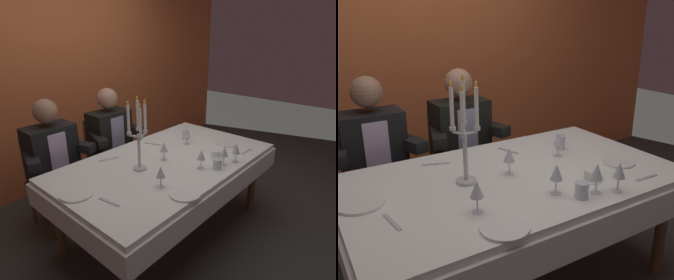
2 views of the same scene
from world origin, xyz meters
The scene contains 22 objects.
ground_plane centered at (0.00, 0.00, 0.00)m, with size 12.00×12.00×0.00m, color #333531.
back_wall centered at (0.00, 1.66, 1.35)m, with size 6.00×0.12×2.70m, color #CF6636.
dining_table centered at (0.00, 0.00, 0.62)m, with size 1.94×1.14×0.74m.
candelabra centered at (-0.28, 0.05, 1.01)m, with size 0.15×0.17×0.60m.
dinner_plate_0 centered at (-0.34, -0.46, 0.75)m, with size 0.22×0.22×0.01m, color white.
dinner_plate_1 centered at (0.65, -0.20, 0.75)m, with size 0.20×0.20×0.01m, color white.
dinner_plate_2 centered at (-0.83, 0.09, 0.75)m, with size 0.23×0.23×0.01m, color white.
wine_glass_0 centered at (0.40, 0.10, 0.85)m, with size 0.07×0.07×0.16m.
wine_glass_1 centered at (0.05, -0.31, 0.85)m, with size 0.07×0.07×0.16m.
wine_glass_2 centered at (-0.38, -0.27, 0.85)m, with size 0.07×0.07×0.16m.
wine_glass_3 centered at (0.34, -0.46, 0.85)m, with size 0.07×0.07×0.16m.
wine_glass_4 centered at (0.23, -0.42, 0.85)m, with size 0.07×0.07×0.16m.
wine_glass_5 centered at (-0.02, 0.02, 0.86)m, with size 0.07×0.07×0.16m.
water_tumbler_0 centered at (0.50, 0.19, 0.79)m, with size 0.06×0.06×0.10m, color silver.
water_tumbler_1 centered at (0.14, -0.42, 0.78)m, with size 0.07×0.07×0.08m, color silver.
coffee_cup_0 centered at (0.32, -0.29, 0.77)m, with size 0.13×0.12×0.06m.
fork_0 centered at (0.61, -0.44, 0.74)m, with size 0.17×0.02×0.01m, color #B7B7BC.
fork_1 centered at (-0.74, -0.15, 0.74)m, with size 0.17×0.02×0.01m, color #B7B7BC.
fork_2 centered at (0.17, 0.34, 0.74)m, with size 0.17×0.02×0.01m, color #B7B7BC.
fork_3 centered at (-0.33, 0.38, 0.74)m, with size 0.17×0.02×0.01m, color #B7B7BC.
seated_diner_0 centered at (-0.59, 0.89, 0.74)m, with size 0.63×0.48×1.24m.
seated_diner_1 centered at (0.07, 0.89, 0.74)m, with size 0.63×0.48×1.24m.
Camera 1 is at (-1.69, -1.49, 1.78)m, focal length 30.65 mm.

